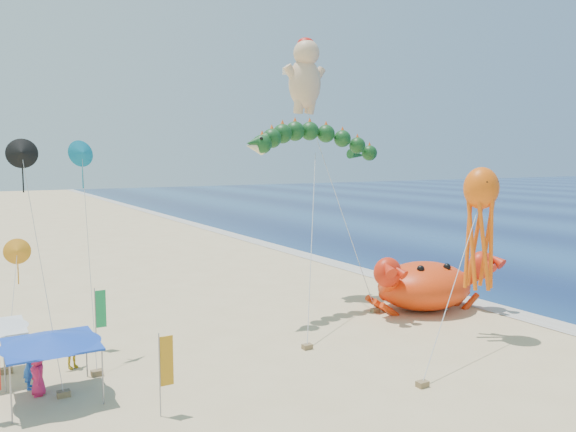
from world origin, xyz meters
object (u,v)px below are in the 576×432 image
at_px(crab_inflatable, 425,284).
at_px(canopy_blue, 51,339).
at_px(octopus_kite, 480,219).
at_px(dragon_kite, 313,146).
at_px(cherub_kite, 305,74).

xyz_separation_m(crab_inflatable, canopy_blue, (-22.57, -2.33, 0.79)).
relative_size(crab_inflatable, canopy_blue, 2.24).
bearing_deg(octopus_kite, crab_inflatable, 74.80).
relative_size(dragon_kite, octopus_kite, 1.26).
bearing_deg(cherub_kite, dragon_kite, -115.62).
xyz_separation_m(cherub_kite, canopy_blue, (-18.17, -9.86, -12.99)).
bearing_deg(dragon_kite, octopus_kite, -61.35).
xyz_separation_m(crab_inflatable, octopus_kite, (-1.47, -5.43, 4.77)).
distance_m(cherub_kite, canopy_blue, 24.42).
height_order(cherub_kite, octopus_kite, cherub_kite).
bearing_deg(octopus_kite, cherub_kite, 102.72).
bearing_deg(octopus_kite, dragon_kite, 118.65).
distance_m(dragon_kite, canopy_blue, 19.00).
height_order(crab_inflatable, canopy_blue, crab_inflatable).
bearing_deg(canopy_blue, octopus_kite, -8.35).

